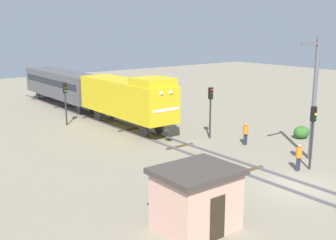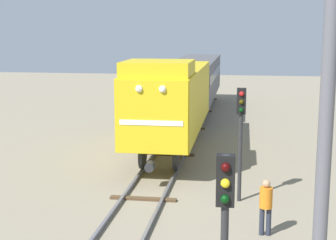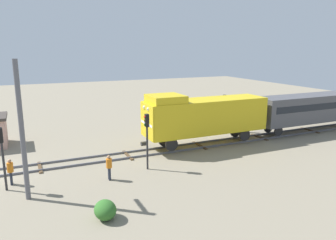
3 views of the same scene
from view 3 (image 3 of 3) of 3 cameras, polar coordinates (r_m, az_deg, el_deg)
name	(u,v)px [view 3 (image 3 of 3)]	position (r m, az deg, el deg)	size (l,w,h in m)	color
locomotive	(204,115)	(28.81, 6.28, 0.86)	(2.90, 11.60, 4.60)	gold
passenger_car_leading	(315,107)	(37.34, 24.23, 2.11)	(2.84, 14.00, 3.66)	#4C4C51
traffic_signal_near	(2,147)	(21.92, -26.98, -4.25)	(0.32, 0.34, 3.95)	#262628
traffic_signal_mid	(147,131)	(23.02, -3.70, -1.96)	(0.32, 0.34, 4.04)	#262628
traffic_signal_far	(224,106)	(34.20, 9.76, 2.43)	(0.32, 0.34, 3.83)	#262628
worker_near_track	(10,170)	(23.19, -25.76, -7.83)	(0.38, 0.38, 1.70)	#262B38
worker_by_signal	(109,166)	(22.00, -10.22, -7.81)	(0.38, 0.38, 1.70)	#262B38
catenary_mast	(21,127)	(19.83, -24.16, -1.18)	(1.94, 0.28, 7.99)	#595960
bush_near	(105,210)	(17.53, -10.88, -15.13)	(1.37, 1.12, 0.99)	#306626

